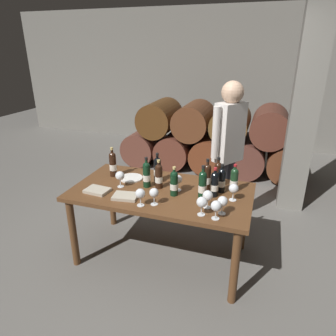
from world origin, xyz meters
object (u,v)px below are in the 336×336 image
(dining_table, at_px, (161,198))
(wine_glass_6, at_px, (208,196))
(wine_bottle_10, at_px, (113,164))
(wine_glass_5, at_px, (202,203))
(wine_bottle_3, at_px, (159,176))
(wine_glass_2, at_px, (140,194))
(wine_bottle_6, at_px, (221,180))
(wine_glass_1, at_px, (154,193))
(wine_glass_7, at_px, (223,202))
(sommelier_presenting, at_px, (229,144))
(wine_glass_4, at_px, (216,206))
(wine_bottle_9, at_px, (215,184))
(wine_bottle_2, at_px, (147,174))
(serving_plate, at_px, (131,178))
(tasting_notebook, at_px, (125,196))
(leather_ledger, at_px, (97,190))
(wine_glass_8, at_px, (178,180))
(wine_glass_0, at_px, (234,189))
(wine_bottle_5, at_px, (174,183))
(wine_bottle_0, at_px, (234,180))
(wine_bottle_1, at_px, (218,174))
(wine_bottle_4, at_px, (202,185))
(wine_glass_3, at_px, (120,176))
(wine_bottle_7, at_px, (207,177))
(wine_bottle_8, at_px, (157,169))

(dining_table, relative_size, wine_glass_6, 10.60)
(wine_bottle_10, relative_size, wine_glass_5, 1.97)
(wine_bottle_3, relative_size, wine_glass_2, 1.81)
(wine_bottle_6, height_order, wine_glass_1, wine_bottle_6)
(wine_glass_7, relative_size, sommelier_presenting, 0.09)
(wine_glass_4, bearing_deg, wine_bottle_9, 102.05)
(wine_bottle_2, distance_m, serving_plate, 0.29)
(tasting_notebook, height_order, serving_plate, tasting_notebook)
(leather_ledger, bearing_deg, dining_table, 27.22)
(wine_bottle_10, height_order, serving_plate, wine_bottle_10)
(dining_table, xyz_separation_m, wine_glass_1, (0.04, -0.29, 0.20))
(sommelier_presenting, bearing_deg, wine_glass_8, -117.11)
(wine_glass_2, bearing_deg, tasting_notebook, 154.45)
(wine_bottle_10, distance_m, wine_glass_5, 1.16)
(sommelier_presenting, bearing_deg, wine_bottle_2, -132.99)
(leather_ledger, bearing_deg, wine_glass_0, 16.02)
(wine_bottle_10, bearing_deg, wine_glass_1, -35.42)
(wine_bottle_5, relative_size, wine_glass_8, 1.77)
(wine_bottle_6, xyz_separation_m, leather_ledger, (-1.10, -0.37, -0.11))
(dining_table, xyz_separation_m, wine_glass_4, (0.58, -0.35, 0.20))
(wine_glass_4, distance_m, serving_plate, 1.09)
(leather_ledger, bearing_deg, wine_bottle_0, 24.30)
(wine_bottle_1, distance_m, wine_bottle_4, 0.30)
(wine_glass_2, height_order, wine_glass_4, wine_glass_4)
(wine_glass_1, bearing_deg, wine_glass_5, -5.62)
(wine_glass_3, bearing_deg, wine_glass_2, -40.34)
(wine_bottle_1, relative_size, wine_bottle_10, 0.97)
(wine_glass_5, height_order, serving_plate, wine_glass_5)
(wine_bottle_7, bearing_deg, wine_bottle_8, 175.61)
(wine_bottle_8, distance_m, wine_glass_8, 0.30)
(wine_bottle_6, height_order, wine_glass_8, wine_bottle_6)
(wine_bottle_1, relative_size, serving_plate, 1.28)
(leather_ledger, xyz_separation_m, serving_plate, (0.17, 0.38, -0.01))
(wine_glass_7, bearing_deg, wine_bottle_0, 85.25)
(wine_glass_6, height_order, sommelier_presenting, sommelier_presenting)
(wine_bottle_5, relative_size, wine_bottle_8, 0.93)
(wine_bottle_6, xyz_separation_m, sommelier_presenting, (-0.03, 0.60, 0.16))
(wine_glass_8, height_order, sommelier_presenting, sommelier_presenting)
(wine_bottle_1, relative_size, wine_bottle_7, 0.99)
(wine_bottle_3, bearing_deg, serving_plate, 162.32)
(tasting_notebook, bearing_deg, wine_glass_2, -33.98)
(wine_glass_3, xyz_separation_m, wine_glass_4, (0.98, -0.29, -0.00))
(wine_glass_6, bearing_deg, wine_glass_1, -168.92)
(dining_table, bearing_deg, wine_bottle_3, 134.29)
(wine_bottle_9, bearing_deg, wine_glass_6, -93.49)
(wine_bottle_4, relative_size, serving_plate, 1.33)
(wine_bottle_5, distance_m, sommelier_presenting, 0.90)
(wine_bottle_1, xyz_separation_m, leather_ledger, (-1.05, -0.46, -0.12))
(wine_glass_5, bearing_deg, wine_glass_3, 162.60)
(wine_bottle_3, height_order, wine_bottle_8, wine_bottle_8)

